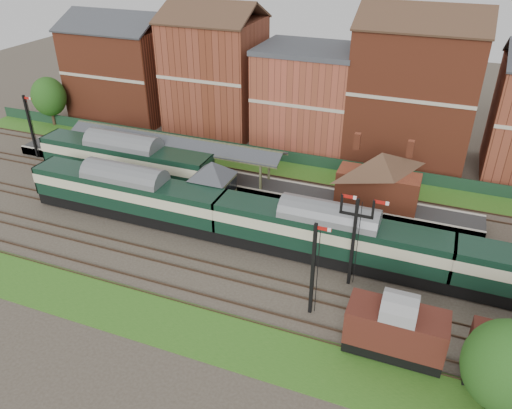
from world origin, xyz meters
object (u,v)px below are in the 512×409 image
(goods_van_a, at_px, (396,329))
(signal_box, at_px, (213,188))
(semaphore_bracket, at_px, (354,237))
(dmu_train, at_px, (328,234))
(platform_railcar, at_px, (125,159))

(goods_van_a, bearing_deg, signal_box, 147.76)
(semaphore_bracket, height_order, dmu_train, semaphore_bracket)
(signal_box, distance_m, semaphore_bracket, 16.16)
(dmu_train, xyz_separation_m, goods_van_a, (7.02, -9.00, -0.46))
(dmu_train, bearing_deg, platform_railcar, 165.37)
(semaphore_bracket, distance_m, goods_van_a, 8.19)
(platform_railcar, bearing_deg, goods_van_a, -25.90)
(signal_box, height_order, platform_railcar, signal_box)
(signal_box, xyz_separation_m, dmu_train, (12.41, -3.25, -0.48))
(signal_box, xyz_separation_m, goods_van_a, (19.43, -12.25, -0.93))
(platform_railcar, bearing_deg, semaphore_bracket, -18.11)
(semaphore_bracket, height_order, platform_railcar, semaphore_bracket)
(semaphore_bracket, bearing_deg, platform_railcar, 161.89)
(semaphore_bracket, distance_m, platform_railcar, 29.02)
(platform_railcar, distance_m, goods_van_a, 35.48)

